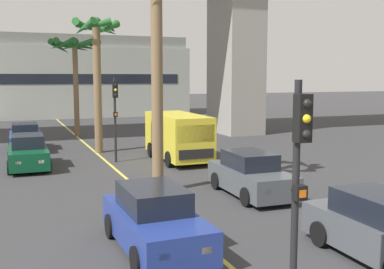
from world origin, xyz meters
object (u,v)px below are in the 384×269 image
object	(u,v)px
car_queue_second	(28,153)
car_queue_third	(155,221)
car_queue_front	(383,230)
car_queue_fifth	(251,175)
car_queue_fourth	(25,138)
traffic_light_median_far	(115,108)
delivery_van	(178,135)
traffic_light_median_near	(299,173)
palm_tree_near_median	(74,54)
palm_tree_mid_median	(97,49)

from	to	relation	value
car_queue_second	car_queue_third	distance (m)	12.33
car_queue_front	car_queue_fifth	distance (m)	6.43
car_queue_fourth	traffic_light_median_far	size ratio (longest dim) A/B	0.98
car_queue_front	delivery_van	distance (m)	13.98
car_queue_fourth	traffic_light_median_near	size ratio (longest dim) A/B	0.98
car_queue_second	delivery_van	size ratio (longest dim) A/B	0.78
traffic_light_median_far	palm_tree_near_median	world-z (taller)	palm_tree_near_median
traffic_light_median_far	car_queue_front	bearing A→B (deg)	-78.23
palm_tree_near_median	traffic_light_median_far	bearing A→B (deg)	-87.98
delivery_van	palm_tree_mid_median	xyz separation A→B (m)	(-3.26, 4.04, 4.45)
car_queue_front	palm_tree_mid_median	bearing A→B (deg)	100.29
traffic_light_median_near	traffic_light_median_far	distance (m)	16.53
car_queue_fifth	car_queue_second	bearing A→B (deg)	131.28
car_queue_third	palm_tree_mid_median	size ratio (longest dim) A/B	0.55
car_queue_front	car_queue_second	distance (m)	16.34
car_queue_second	delivery_van	distance (m)	7.23
palm_tree_mid_median	car_queue_fourth	bearing A→B (deg)	148.72
car_queue_fifth	traffic_light_median_near	distance (m)	9.34
delivery_van	traffic_light_median_far	size ratio (longest dim) A/B	1.26
delivery_van	traffic_light_median_far	xyz separation A→B (m)	(-3.04, 0.66, 1.43)
car_queue_third	delivery_van	size ratio (longest dim) A/B	0.78
car_queue_second	car_queue_front	bearing A→B (deg)	-63.92
palm_tree_near_median	car_queue_fourth	bearing A→B (deg)	-123.66
traffic_light_median_near	palm_tree_near_median	size ratio (longest dim) A/B	0.60
car_queue_third	car_queue_fourth	xyz separation A→B (m)	(-2.38, 17.74, 0.00)
car_queue_fifth	palm_tree_mid_median	distance (m)	13.04
car_queue_second	traffic_light_median_far	bearing A→B (deg)	-0.63
car_queue_front	palm_tree_near_median	world-z (taller)	palm_tree_near_median
car_queue_front	car_queue_fourth	xyz separation A→B (m)	(-7.11, 20.34, 0.00)
car_queue_front	traffic_light_median_far	size ratio (longest dim) A/B	0.98
traffic_light_median_far	palm_tree_near_median	distance (m)	11.64
traffic_light_median_far	delivery_van	bearing A→B (deg)	-12.34
car_queue_third	car_queue_fourth	size ratio (longest dim) A/B	1.00
car_queue_fourth	traffic_light_median_far	bearing A→B (deg)	-54.59
car_queue_fifth	delivery_van	distance (m)	7.55
delivery_van	car_queue_second	bearing A→B (deg)	174.34
car_queue_second	palm_tree_near_median	xyz separation A→B (m)	(3.74, 11.16, 5.13)
car_queue_fourth	traffic_light_median_far	world-z (taller)	traffic_light_median_far
car_queue_fourth	palm_tree_near_median	bearing A→B (deg)	56.34
car_queue_third	palm_tree_mid_median	bearing A→B (deg)	84.59
car_queue_fourth	palm_tree_mid_median	xyz separation A→B (m)	(3.84, -2.33, 5.01)
car_queue_front	traffic_light_median_near	bearing A→B (deg)	-152.79
car_queue_fourth	car_queue_fifth	bearing A→B (deg)	-62.75
delivery_van	palm_tree_near_median	size ratio (longest dim) A/B	0.76
car_queue_fourth	car_queue_fifth	size ratio (longest dim) A/B	0.99
car_queue_third	traffic_light_median_far	size ratio (longest dim) A/B	0.98
car_queue_fifth	traffic_light_median_far	distance (m)	8.99
car_queue_front	palm_tree_near_median	distance (m)	26.57
delivery_van	car_queue_front	bearing A→B (deg)	-89.95
car_queue_fourth	traffic_light_median_far	xyz separation A→B (m)	(4.06, -5.71, 1.99)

